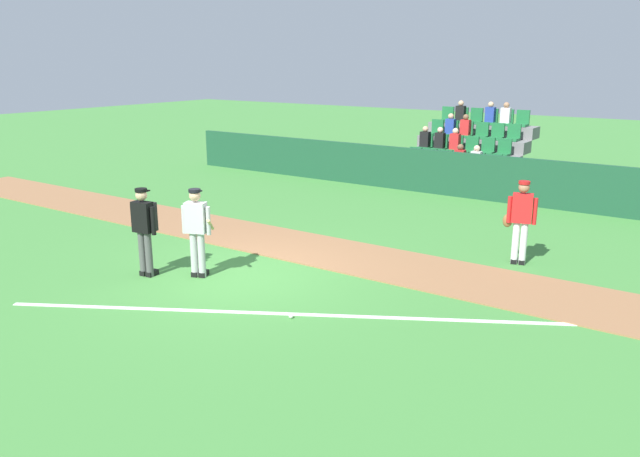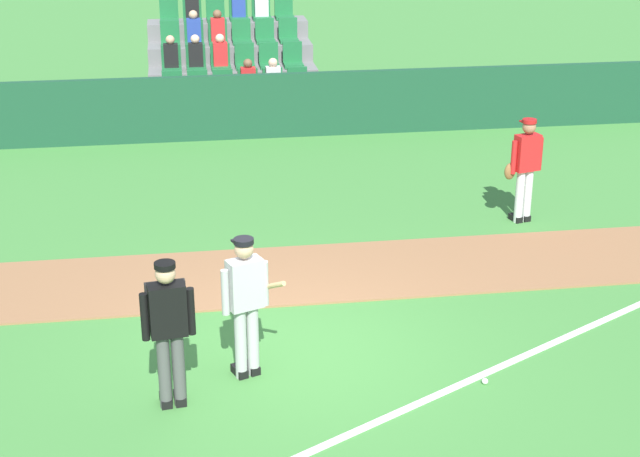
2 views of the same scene
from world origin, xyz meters
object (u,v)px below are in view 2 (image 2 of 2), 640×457
(batter_grey_jersey, at_px, (246,302))
(runner_red_jersey, at_px, (525,167))
(baseball, at_px, (485,381))
(umpire_home_plate, at_px, (168,326))

(batter_grey_jersey, xyz_separation_m, runner_red_jersey, (4.90, 4.35, -0.01))
(batter_grey_jersey, bearing_deg, baseball, -12.73)
(runner_red_jersey, xyz_separation_m, baseball, (-2.17, -4.96, -0.93))
(batter_grey_jersey, relative_size, runner_red_jersey, 1.00)
(batter_grey_jersey, bearing_deg, runner_red_jersey, 41.59)
(runner_red_jersey, bearing_deg, umpire_home_plate, -139.85)
(umpire_home_plate, bearing_deg, baseball, -1.35)
(umpire_home_plate, relative_size, runner_red_jersey, 1.00)
(baseball, bearing_deg, batter_grey_jersey, 167.27)
(batter_grey_jersey, distance_m, umpire_home_plate, 1.03)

